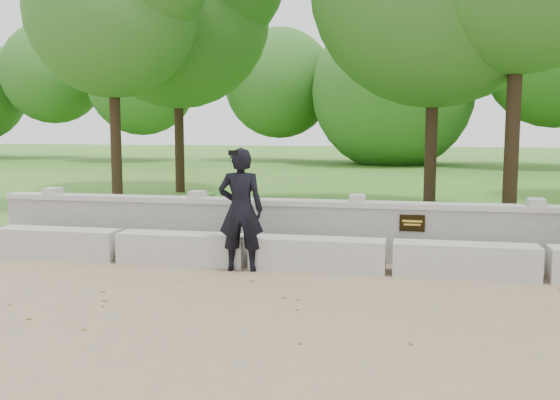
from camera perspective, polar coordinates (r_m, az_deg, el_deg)
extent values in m
plane|color=#907558|center=(6.93, 9.43, -10.24)|extent=(80.00, 80.00, 0.00)
cube|color=#316B19|center=(20.71, 10.97, 1.50)|extent=(40.00, 22.00, 0.25)
cube|color=beige|center=(10.16, -19.58, -3.75)|extent=(1.90, 0.45, 0.45)
cube|color=beige|center=(9.29, -8.93, -4.40)|extent=(1.90, 0.45, 0.45)
cube|color=beige|center=(8.80, 3.41, -4.96)|extent=(1.90, 0.45, 0.45)
cube|color=beige|center=(8.74, 16.55, -5.31)|extent=(1.90, 0.45, 0.45)
cube|color=#B3B0A9|center=(9.36, 10.11, -3.17)|extent=(12.50, 0.25, 0.82)
cube|color=beige|center=(9.30, 10.17, -0.44)|extent=(12.50, 0.35, 0.08)
cube|color=black|center=(9.19, 11.99, -2.08)|extent=(0.36, 0.02, 0.24)
imported|color=black|center=(8.66, -3.61, -0.89)|extent=(0.67, 0.49, 1.72)
cube|color=black|center=(8.26, -4.28, 4.32)|extent=(0.14, 0.04, 0.07)
cylinder|color=#382619|center=(16.72, -9.22, 6.94)|extent=(0.25, 0.25, 3.63)
sphere|color=#326620|center=(17.02, -9.43, 17.58)|extent=(4.82, 4.82, 4.82)
cylinder|color=#382619|center=(13.75, -14.81, 6.33)|extent=(0.23, 0.23, 3.40)
cylinder|color=#382619|center=(13.02, 13.68, 6.82)|extent=(0.24, 0.24, 3.61)
cylinder|color=#382619|center=(12.19, 20.54, 7.31)|extent=(0.26, 0.26, 3.92)
imported|color=#326D25|center=(12.18, -5.10, -0.27)|extent=(0.33, 0.27, 0.53)
imported|color=#326D25|center=(11.24, -6.16, -0.67)|extent=(0.45, 0.46, 0.62)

